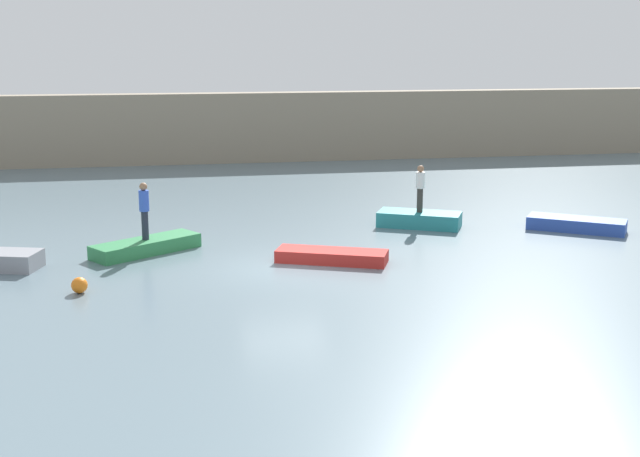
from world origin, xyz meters
name	(u,v)px	position (x,y,z in m)	size (l,w,h in m)	color
ground_plane	(283,268)	(0.00, 0.00, 0.00)	(120.00, 120.00, 0.00)	slate
embankment_wall	(227,128)	(0.00, 22.55, 1.91)	(80.00, 1.20, 3.81)	gray
rowboat_green	(146,246)	(-4.10, 2.60, 0.22)	(3.61, 1.09, 0.45)	#2D7F47
rowboat_red	(332,256)	(1.58, 0.41, 0.19)	(3.42, 1.04, 0.38)	red
rowboat_teal	(419,219)	(5.72, 4.78, 0.27)	(2.99, 1.25, 0.55)	teal
rowboat_blue	(576,224)	(11.11, 3.15, 0.23)	(3.40, 1.15, 0.46)	#2B4CAD
person_blue_shirt	(144,208)	(-4.10, 2.60, 1.50)	(0.32, 0.32, 1.86)	#232838
person_white_shirt	(420,186)	(5.72, 4.78, 1.52)	(0.32, 0.32, 1.73)	#38332D
mooring_buoy	(79,285)	(-5.82, -1.56, 0.22)	(0.44, 0.44, 0.44)	orange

